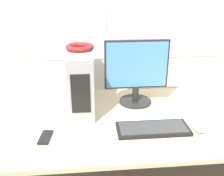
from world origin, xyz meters
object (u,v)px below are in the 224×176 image
Objects in this scene: monitor_main at (136,71)px; mouse at (198,128)px; cell_phone at (45,137)px; headphones at (80,47)px; keyboard at (153,129)px; pc_tower at (81,79)px.

monitor_main is 0.56m from mouse.
headphones is at bearing 68.24° from cell_phone.
monitor_main reaches higher than cell_phone.
cell_phone is (-0.62, -0.02, -0.01)m from keyboard.
pc_tower is at bearing 68.18° from cell_phone.
monitor_main is 3.20× the size of cell_phone.
pc_tower reaches higher than keyboard.
mouse is at bearing -29.21° from pc_tower.
mouse is (0.27, -0.03, 0.00)m from keyboard.
monitor_main is at bearing 4.15° from headphones.
headphones is 0.40× the size of monitor_main.
pc_tower reaches higher than cell_phone.
cell_phone is (-0.21, -0.38, -0.20)m from pc_tower.
mouse is (0.69, -0.39, -0.19)m from pc_tower.
monitor_main is (0.38, 0.03, -0.19)m from headphones.
monitor_main reaches higher than keyboard.
monitor_main is 1.07× the size of keyboard.
pc_tower is 0.39m from monitor_main.
headphones is 0.61m from cell_phone.
monitor_main is at bearing 4.27° from pc_tower.
monitor_main is at bearing 41.37° from cell_phone.
pc_tower is 0.81m from mouse.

